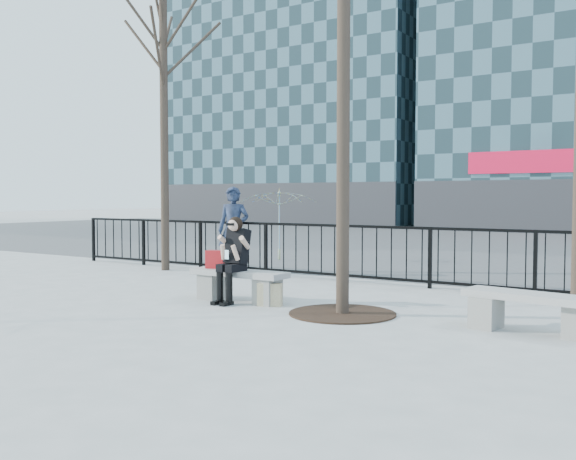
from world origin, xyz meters
The scene contains 13 objects.
ground centered at (0.00, 0.00, 0.00)m, with size 120.00×120.00×0.00m, color gray.
street_surface centered at (0.00, 15.00, 0.00)m, with size 60.00×23.00×0.01m, color #474747.
railing centered at (0.00, 3.00, 0.55)m, with size 14.00×0.06×1.10m.
building_left centered at (-15.00, 27.00, 11.30)m, with size 16.20×10.20×22.60m.
tree_left centered at (-4.00, 2.50, 4.86)m, with size 2.80×2.80×6.50m.
tree_grate centered at (1.90, -0.10, 0.01)m, with size 1.50×1.50×0.02m, color black.
bench_main centered at (0.00, 0.00, 0.30)m, with size 1.65×0.46×0.49m.
bench_second centered at (4.40, 0.07, 0.30)m, with size 1.63×0.46×0.49m.
seated_woman centered at (0.00, -0.16, 0.67)m, with size 0.50×0.64×1.34m.
handbag centered at (-0.45, 0.02, 0.64)m, with size 0.35×0.17×0.29m, color red.
shopping_bag centered at (0.66, -0.10, 0.17)m, with size 0.36×0.13×0.34m, color beige.
standing_man centered at (-2.30, 2.80, 0.93)m, with size 0.68×0.45×1.86m, color black.
vendor_umbrella centered at (-3.07, 5.63, 0.93)m, with size 2.03×2.07×1.86m, color yellow.
Camera 1 is at (6.14, -7.95, 1.65)m, focal length 40.00 mm.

